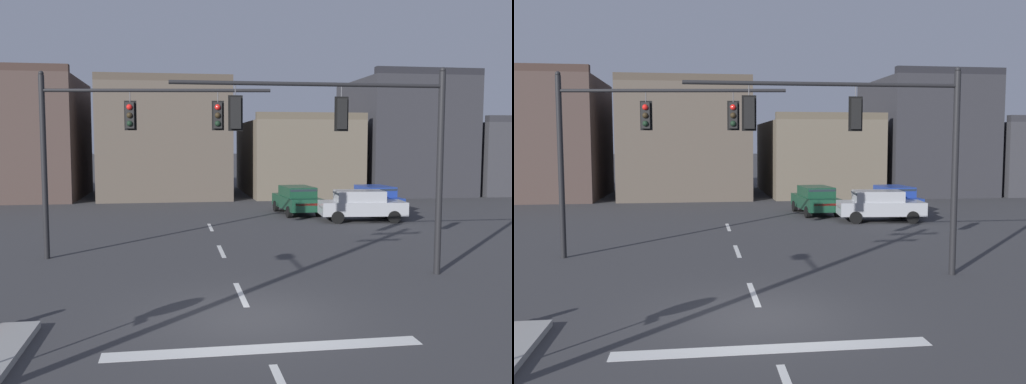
{
  "view_description": "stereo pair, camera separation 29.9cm",
  "coord_description": "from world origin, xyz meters",
  "views": [
    {
      "loc": [
        -1.79,
        -12.48,
        4.08
      ],
      "look_at": [
        0.72,
        4.01,
        2.59
      ],
      "focal_mm": 38.69,
      "sensor_mm": 36.0,
      "label": 1
    },
    {
      "loc": [
        -1.49,
        -12.52,
        4.08
      ],
      "look_at": [
        0.72,
        4.01,
        2.59
      ],
      "focal_mm": 38.69,
      "sensor_mm": 36.0,
      "label": 2
    }
  ],
  "objects": [
    {
      "name": "car_lot_middle",
      "position": [
        5.25,
        18.26,
        0.86
      ],
      "size": [
        2.14,
        4.55,
        1.61
      ],
      "color": "#143D28",
      "rests_on": "ground"
    },
    {
      "name": "lane_centreline",
      "position": [
        0.0,
        2.0,
        0.0
      ],
      "size": [
        0.16,
        26.4,
        0.01
      ],
      "color": "silver",
      "rests_on": "ground"
    },
    {
      "name": "car_lot_farside",
      "position": [
        7.95,
        14.96,
        0.86
      ],
      "size": [
        4.59,
        2.27,
        1.61
      ],
      "color": "#9EA0A5",
      "rests_on": "ground"
    },
    {
      "name": "ground_plane",
      "position": [
        0.0,
        0.0,
        0.0
      ],
      "size": [
        400.0,
        400.0,
        0.0
      ],
      "primitive_type": "plane",
      "color": "#353538"
    },
    {
      "name": "car_lot_nearside",
      "position": [
        9.76,
        17.9,
        0.86
      ],
      "size": [
        2.11,
        4.53,
        1.61
      ],
      "color": "navy",
      "rests_on": "ground"
    },
    {
      "name": "signal_mast_far_side",
      "position": [
        -3.86,
        7.28,
        4.41
      ],
      "size": [
        7.93,
        1.25,
        6.56
      ],
      "color": "black",
      "rests_on": "ground"
    },
    {
      "name": "building_row",
      "position": [
        3.42,
        30.91,
        3.94
      ],
      "size": [
        48.47,
        12.23,
        9.55
      ],
      "color": "#473833",
      "rests_on": "ground"
    },
    {
      "name": "stop_bar_paint",
      "position": [
        0.0,
        -2.0,
        0.0
      ],
      "size": [
        6.4,
        0.5,
        0.01
      ],
      "primitive_type": "cube",
      "color": "silver",
      "rests_on": "ground"
    },
    {
      "name": "signal_mast_near_side",
      "position": [
        3.83,
        3.44,
        4.34
      ],
      "size": [
        8.31,
        0.37,
        6.37
      ],
      "color": "black",
      "rests_on": "ground"
    }
  ]
}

